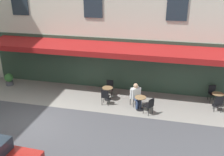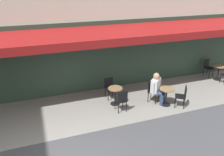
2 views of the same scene
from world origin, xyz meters
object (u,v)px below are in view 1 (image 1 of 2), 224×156
object	(u,v)px
cafe_chair_black_corner_left	(110,86)
cafe_table_streetside	(217,98)
cafe_chair_black_by_window	(219,102)
cafe_table_far_end	(140,102)
cafe_chair_black_facing_street	(150,105)
potted_plant_by_steps	(9,79)
cafe_chair_black_near_door	(212,92)
cafe_chair_black_back_row	(105,96)
cafe_table_mid_terrace	(108,92)
cafe_chair_black_corner_right	(134,96)
seated_patron_in_white	(136,95)

from	to	relation	value
cafe_chair_black_corner_left	cafe_table_streetside	bearing A→B (deg)	179.84
cafe_chair_black_by_window	cafe_table_far_end	bearing A→B (deg)	10.64
cafe_table_streetside	cafe_chair_black_facing_street	distance (m)	3.87
cafe_chair_black_facing_street	potted_plant_by_steps	distance (m)	9.36
cafe_chair_black_near_door	cafe_chair_black_by_window	bearing A→B (deg)	96.95
cafe_table_streetside	cafe_chair_black_facing_street	world-z (taller)	cafe_chair_black_facing_street
cafe_chair_black_by_window	cafe_table_far_end	distance (m)	4.03
cafe_table_streetside	cafe_chair_black_by_window	size ratio (longest dim) A/B	0.82
cafe_chair_black_back_row	potted_plant_by_steps	size ratio (longest dim) A/B	1.16
cafe_table_mid_terrace	cafe_chair_black_by_window	distance (m)	5.93
cafe_table_streetside	cafe_chair_black_near_door	bearing A→B (deg)	-74.11
cafe_table_far_end	cafe_chair_black_corner_right	xyz separation A→B (m)	(0.41, -0.48, 0.06)
potted_plant_by_steps	cafe_table_far_end	bearing A→B (deg)	171.35
cafe_chair_black_corner_left	potted_plant_by_steps	distance (m)	6.70
cafe_chair_black_by_window	cafe_chair_black_near_door	xyz separation A→B (m)	(0.15, -1.24, 0.00)
cafe_table_mid_terrace	cafe_chair_black_facing_street	bearing A→B (deg)	155.80
cafe_chair_black_corner_left	cafe_chair_black_near_door	bearing A→B (deg)	-174.19
cafe_chair_black_corner_left	cafe_table_far_end	world-z (taller)	cafe_chair_black_corner_left
cafe_chair_black_back_row	cafe_table_streetside	xyz separation A→B (m)	(-5.92, -1.25, -0.06)
cafe_chair_black_near_door	potted_plant_by_steps	size ratio (longest dim) A/B	1.16
cafe_chair_black_back_row	cafe_chair_black_corner_right	size ratio (longest dim) A/B	1.00
cafe_chair_black_by_window	potted_plant_by_steps	distance (m)	12.67
cafe_chair_black_near_door	potted_plant_by_steps	bearing A→B (deg)	3.03
cafe_table_streetside	cafe_chair_black_facing_street	xyz separation A→B (m)	(3.46, 1.73, 0.06)
cafe_chair_black_corner_left	cafe_chair_black_facing_street	world-z (taller)	same
cafe_chair_black_by_window	cafe_chair_black_facing_street	size ratio (longest dim) A/B	1.00
cafe_chair_black_by_window	seated_patron_in_white	xyz separation A→B (m)	(4.23, 0.43, 0.16)
cafe_chair_black_corner_right	potted_plant_by_steps	world-z (taller)	cafe_chair_black_corner_right
cafe_chair_black_corner_left	seated_patron_in_white	bearing A→B (deg)	148.12
cafe_chair_black_corner_left	cafe_chair_black_facing_street	size ratio (longest dim) A/B	1.00
cafe_table_streetside	cafe_chair_black_corner_right	size ratio (longest dim) A/B	0.82
cafe_chair_black_corner_right	seated_patron_in_white	xyz separation A→B (m)	(-0.14, 0.17, 0.16)
cafe_chair_black_near_door	cafe_table_far_end	bearing A→B (deg)	27.49
cafe_chair_black_corner_left	potted_plant_by_steps	bearing A→B (deg)	0.61
cafe_chair_black_back_row	seated_patron_in_white	size ratio (longest dim) A/B	0.68
cafe_table_mid_terrace	potted_plant_by_steps	xyz separation A→B (m)	(6.73, -0.56, -0.08)
cafe_chair_black_corner_left	seated_patron_in_white	distance (m)	2.04
cafe_chair_black_facing_street	potted_plant_by_steps	size ratio (longest dim) A/B	1.16
cafe_table_mid_terrace	cafe_chair_black_back_row	bearing A→B (deg)	92.59
cafe_chair_black_near_door	seated_patron_in_white	size ratio (longest dim) A/B	0.68
cafe_chair_black_by_window	cafe_chair_black_corner_left	bearing A→B (deg)	-6.21
cafe_table_streetside	cafe_chair_black_by_window	xyz separation A→B (m)	(0.02, 0.63, 0.06)
cafe_chair_black_by_window	cafe_chair_black_corner_right	distance (m)	4.38
cafe_chair_black_corner_left	cafe_chair_black_by_window	xyz separation A→B (m)	(-5.96, 0.65, 0.00)
cafe_chair_black_corner_right	cafe_chair_black_near_door	bearing A→B (deg)	-160.43
cafe_table_far_end	cafe_chair_black_corner_right	bearing A→B (deg)	-50.04
cafe_chair_black_back_row	cafe_table_streetside	world-z (taller)	cafe_chair_black_back_row
cafe_table_mid_terrace	cafe_chair_black_near_door	distance (m)	5.90
cafe_chair_black_by_window	seated_patron_in_white	bearing A→B (deg)	5.75
cafe_table_mid_terrace	potted_plant_by_steps	size ratio (longest dim) A/B	0.95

